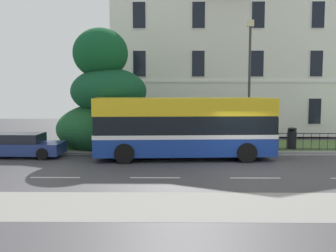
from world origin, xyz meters
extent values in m
cube|color=#403E42|center=(0.00, 0.00, -0.03)|extent=(60.00, 56.00, 0.06)
cube|color=silver|center=(0.00, 3.65, 0.00)|extent=(54.00, 0.14, 0.01)
cube|color=silver|center=(-8.00, -1.80, 0.00)|extent=(2.00, 0.12, 0.01)
cube|color=silver|center=(-4.00, -1.80, 0.00)|extent=(2.00, 0.12, 0.01)
cube|color=silver|center=(0.00, -1.80, 0.00)|extent=(2.00, 0.12, 0.01)
cube|color=#9E9E99|center=(0.00, 4.12, 0.06)|extent=(57.00, 0.24, 0.12)
cube|color=#4C6B35|center=(0.00, 6.43, 0.06)|extent=(57.00, 4.39, 0.12)
cube|color=gray|center=(0.00, -5.50, 0.00)|extent=(57.00, 3.00, 0.01)
cube|color=silver|center=(0.54, 14.51, 5.50)|extent=(16.38, 8.20, 10.77)
cube|color=white|center=(0.54, 10.38, 4.05)|extent=(16.38, 0.06, 0.20)
cube|color=#2D333D|center=(0.54, 10.37, 1.22)|extent=(1.10, 0.06, 2.20)
cube|color=white|center=(-5.60, 10.37, 1.94)|extent=(0.97, 0.04, 1.88)
cube|color=black|center=(-5.60, 10.35, 1.94)|extent=(0.87, 0.03, 1.78)
cube|color=white|center=(-1.50, 10.37, 1.94)|extent=(0.97, 0.04, 1.88)
cube|color=black|center=(-1.50, 10.35, 1.94)|extent=(0.87, 0.03, 1.78)
cube|color=white|center=(2.59, 10.37, 1.94)|extent=(0.97, 0.04, 1.88)
cube|color=black|center=(2.59, 10.35, 1.94)|extent=(0.87, 0.03, 1.78)
cube|color=white|center=(6.69, 10.37, 1.94)|extent=(0.97, 0.04, 1.88)
cube|color=black|center=(6.69, 10.35, 1.94)|extent=(0.87, 0.03, 1.78)
cube|color=white|center=(-5.60, 10.37, 5.25)|extent=(0.97, 0.04, 1.88)
cube|color=black|center=(-5.60, 10.35, 5.25)|extent=(0.87, 0.03, 1.78)
cube|color=white|center=(-1.50, 10.37, 5.25)|extent=(0.97, 0.04, 1.88)
cube|color=black|center=(-1.50, 10.35, 5.25)|extent=(0.87, 0.03, 1.78)
cube|color=white|center=(2.59, 10.37, 5.25)|extent=(0.97, 0.04, 1.88)
cube|color=black|center=(2.59, 10.35, 5.25)|extent=(0.87, 0.03, 1.78)
cube|color=white|center=(6.69, 10.37, 5.25)|extent=(0.97, 0.04, 1.88)
cube|color=black|center=(6.69, 10.35, 5.25)|extent=(0.87, 0.03, 1.78)
cube|color=white|center=(-5.60, 10.37, 8.57)|extent=(0.97, 0.04, 1.88)
cube|color=black|center=(-5.60, 10.35, 8.57)|extent=(0.87, 0.03, 1.78)
cube|color=white|center=(-1.50, 10.37, 8.57)|extent=(0.97, 0.04, 1.88)
cube|color=black|center=(-1.50, 10.35, 8.57)|extent=(0.87, 0.03, 1.78)
cube|color=white|center=(2.59, 10.37, 8.57)|extent=(0.97, 0.04, 1.88)
cube|color=black|center=(2.59, 10.35, 8.57)|extent=(0.87, 0.03, 1.78)
cube|color=white|center=(6.69, 10.37, 8.57)|extent=(0.97, 0.04, 1.88)
cube|color=black|center=(6.69, 10.35, 8.57)|extent=(0.87, 0.03, 1.78)
cube|color=black|center=(0.54, 4.40, 1.07)|extent=(12.23, 0.04, 0.04)
cube|color=black|center=(0.54, 4.40, 0.20)|extent=(12.23, 0.04, 0.04)
cylinder|color=black|center=(-5.57, 4.40, 0.59)|extent=(0.02, 0.02, 0.95)
cylinder|color=black|center=(-5.12, 4.40, 0.59)|extent=(0.02, 0.02, 0.95)
cylinder|color=black|center=(-4.67, 4.40, 0.59)|extent=(0.02, 0.02, 0.95)
cylinder|color=black|center=(-4.21, 4.40, 0.59)|extent=(0.02, 0.02, 0.95)
cylinder|color=black|center=(-3.76, 4.40, 0.59)|extent=(0.02, 0.02, 0.95)
cylinder|color=black|center=(-3.31, 4.40, 0.59)|extent=(0.02, 0.02, 0.95)
cylinder|color=black|center=(-2.85, 4.40, 0.59)|extent=(0.02, 0.02, 0.95)
cylinder|color=black|center=(-2.40, 4.40, 0.59)|extent=(0.02, 0.02, 0.95)
cylinder|color=black|center=(-1.95, 4.40, 0.59)|extent=(0.02, 0.02, 0.95)
cylinder|color=black|center=(-1.50, 4.40, 0.59)|extent=(0.02, 0.02, 0.95)
cylinder|color=black|center=(-1.04, 4.40, 0.59)|extent=(0.02, 0.02, 0.95)
cylinder|color=black|center=(-0.59, 4.40, 0.59)|extent=(0.02, 0.02, 0.95)
cylinder|color=black|center=(-0.14, 4.40, 0.59)|extent=(0.02, 0.02, 0.95)
cylinder|color=black|center=(0.32, 4.40, 0.59)|extent=(0.02, 0.02, 0.95)
cylinder|color=black|center=(0.77, 4.40, 0.59)|extent=(0.02, 0.02, 0.95)
cylinder|color=black|center=(1.22, 4.40, 0.59)|extent=(0.02, 0.02, 0.95)
cylinder|color=black|center=(1.68, 4.40, 0.59)|extent=(0.02, 0.02, 0.95)
cylinder|color=black|center=(2.13, 4.40, 0.59)|extent=(0.02, 0.02, 0.95)
cylinder|color=black|center=(2.58, 4.40, 0.59)|extent=(0.02, 0.02, 0.95)
cylinder|color=black|center=(3.04, 4.40, 0.59)|extent=(0.02, 0.02, 0.95)
cylinder|color=black|center=(3.49, 4.40, 0.59)|extent=(0.02, 0.02, 0.95)
cylinder|color=black|center=(3.94, 4.40, 0.59)|extent=(0.02, 0.02, 0.95)
cylinder|color=black|center=(4.39, 4.40, 0.59)|extent=(0.02, 0.02, 0.95)
cylinder|color=black|center=(4.85, 4.40, 0.59)|extent=(0.02, 0.02, 0.95)
cylinder|color=black|center=(5.30, 4.40, 0.59)|extent=(0.02, 0.02, 0.95)
cylinder|color=black|center=(5.75, 4.40, 0.59)|extent=(0.02, 0.02, 0.95)
cylinder|color=#423328|center=(-7.22, 5.82, 0.88)|extent=(0.39, 0.39, 1.52)
ellipsoid|color=#184A25|center=(-7.33, 5.88, 1.18)|extent=(5.58, 5.58, 3.02)
ellipsoid|color=#124627|center=(-7.01, 5.71, 3.38)|extent=(4.40, 4.40, 2.71)
ellipsoid|color=#104A25|center=(-7.47, 5.74, 5.57)|extent=(3.17, 3.17, 2.90)
cube|color=navy|center=(-2.72, 2.45, 0.77)|extent=(8.99, 2.91, 1.01)
cube|color=white|center=(-2.72, 2.45, 1.23)|extent=(9.01, 2.93, 0.20)
cube|color=black|center=(-2.72, 2.45, 1.75)|extent=(8.91, 2.86, 0.96)
cube|color=gold|center=(-2.72, 2.45, 2.65)|extent=(8.99, 2.91, 0.84)
cube|color=black|center=(1.73, 2.70, 1.70)|extent=(0.17, 2.04, 0.88)
cube|color=black|center=(1.73, 2.70, 2.61)|extent=(0.16, 1.75, 0.54)
cylinder|color=silver|center=(1.69, 3.47, 0.48)|extent=(0.05, 0.20, 0.20)
cylinder|color=silver|center=(1.78, 1.92, 0.48)|extent=(0.05, 0.20, 0.20)
cylinder|color=black|center=(0.14, 3.77, 0.48)|extent=(0.98, 0.35, 0.96)
cylinder|color=black|center=(0.27, 1.45, 0.48)|extent=(0.98, 0.35, 0.96)
cylinder|color=black|center=(-5.70, 3.45, 0.48)|extent=(0.98, 0.35, 0.96)
cylinder|color=black|center=(-5.58, 1.13, 0.48)|extent=(0.98, 0.35, 0.96)
cube|color=navy|center=(-11.05, 2.87, 0.46)|extent=(4.11, 1.87, 0.60)
cube|color=black|center=(-11.29, 2.88, 1.00)|extent=(2.48, 1.62, 0.47)
cylinder|color=black|center=(-9.73, 3.68, 0.30)|extent=(0.60, 0.20, 0.60)
cylinder|color=black|center=(-9.77, 2.00, 0.30)|extent=(0.60, 0.20, 0.60)
cylinder|color=black|center=(-12.32, 3.75, 0.30)|extent=(0.60, 0.20, 0.60)
cylinder|color=#333338|center=(1.11, 5.45, 3.58)|extent=(0.14, 0.14, 6.91)
cube|color=beige|center=(1.11, 5.45, 7.21)|extent=(0.36, 0.24, 0.36)
cylinder|color=black|center=(3.50, 4.99, 0.64)|extent=(0.51, 0.51, 1.04)
ellipsoid|color=black|center=(3.50, 4.99, 1.25)|extent=(0.52, 0.52, 0.18)
camera|label=1|loc=(-3.31, -17.09, 3.57)|focal=41.76mm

